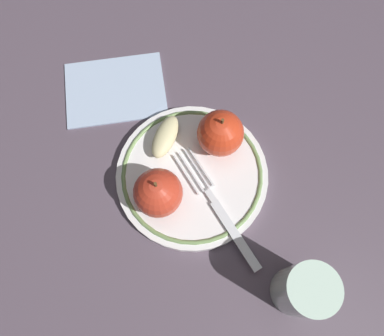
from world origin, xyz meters
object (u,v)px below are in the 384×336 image
at_px(apple_second_whole, 157,191).
at_px(drinking_glass, 303,290).
at_px(apple_red_whole, 220,133).
at_px(apple_slice_front, 165,137).
at_px(plate, 192,175).
at_px(fork, 220,211).
at_px(napkin_folded, 115,89).

height_order(apple_second_whole, drinking_glass, drinking_glass).
bearing_deg(apple_red_whole, apple_slice_front, -118.74).
height_order(plate, apple_second_whole, apple_second_whole).
xyz_separation_m(apple_red_whole, fork, (0.09, -0.04, -0.03)).
xyz_separation_m(plate, drinking_glass, (0.20, 0.05, 0.04)).
bearing_deg(napkin_folded, apple_second_whole, -2.42).
bearing_deg(apple_second_whole, fork, 51.99).
relative_size(apple_slice_front, napkin_folded, 0.45).
bearing_deg(napkin_folded, plate, 14.73).
bearing_deg(apple_second_whole, apple_slice_front, 150.49).
distance_m(plate, apple_red_whole, 0.07).
height_order(apple_slice_front, fork, apple_slice_front).
distance_m(fork, napkin_folded, 0.25).
height_order(apple_red_whole, napkin_folded, apple_red_whole).
bearing_deg(napkin_folded, drinking_glass, 14.69).
relative_size(apple_second_whole, drinking_glass, 0.79).
relative_size(plate, drinking_glass, 2.34).
relative_size(apple_second_whole, fork, 0.38).
distance_m(apple_second_whole, fork, 0.09).
relative_size(plate, apple_second_whole, 2.97).
height_order(apple_second_whole, napkin_folded, apple_second_whole).
bearing_deg(drinking_glass, apple_red_whole, 179.32).
xyz_separation_m(apple_second_whole, napkin_folded, (-0.19, 0.01, -0.05)).
relative_size(drinking_glass, napkin_folded, 0.60).
distance_m(apple_second_whole, apple_slice_front, 0.09).
height_order(fork, napkin_folded, fork).
distance_m(plate, drinking_glass, 0.21).
height_order(apple_slice_front, drinking_glass, drinking_glass).
distance_m(plate, napkin_folded, 0.19).
bearing_deg(apple_slice_front, napkin_folded, -117.86).
bearing_deg(apple_slice_front, apple_second_whole, 16.35).
relative_size(apple_second_whole, napkin_folded, 0.47).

